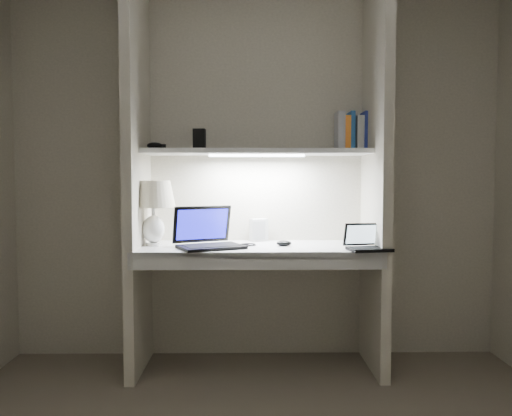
{
  "coord_description": "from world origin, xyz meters",
  "views": [
    {
      "loc": [
        -0.05,
        -1.82,
        1.18
      ],
      "look_at": [
        -0.01,
        1.05,
        1.01
      ],
      "focal_mm": 35.0,
      "sensor_mm": 36.0,
      "label": 1
    }
  ],
  "objects_px": {
    "laptop_netbook": "(367,244)",
    "speaker": "(259,230)",
    "book_row": "(354,132)",
    "laptop_main": "(208,238)",
    "table_lamp": "(153,202)"
  },
  "relations": [
    {
      "from": "laptop_netbook",
      "to": "speaker",
      "type": "relative_size",
      "value": 1.77
    },
    {
      "from": "speaker",
      "to": "book_row",
      "type": "bearing_deg",
      "value": -26.81
    },
    {
      "from": "laptop_main",
      "to": "laptop_netbook",
      "type": "height_order",
      "value": "laptop_main"
    },
    {
      "from": "speaker",
      "to": "laptop_main",
      "type": "bearing_deg",
      "value": -160.52
    },
    {
      "from": "book_row",
      "to": "speaker",
      "type": "bearing_deg",
      "value": 176.02
    },
    {
      "from": "table_lamp",
      "to": "laptop_netbook",
      "type": "bearing_deg",
      "value": -9.68
    },
    {
      "from": "table_lamp",
      "to": "laptop_main",
      "type": "distance_m",
      "value": 0.41
    },
    {
      "from": "laptop_netbook",
      "to": "speaker",
      "type": "distance_m",
      "value": 0.75
    },
    {
      "from": "laptop_main",
      "to": "book_row",
      "type": "height_order",
      "value": "book_row"
    },
    {
      "from": "speaker",
      "to": "book_row",
      "type": "relative_size",
      "value": 0.6
    },
    {
      "from": "laptop_netbook",
      "to": "book_row",
      "type": "height_order",
      "value": "book_row"
    },
    {
      "from": "table_lamp",
      "to": "speaker",
      "type": "xyz_separation_m",
      "value": [
        0.66,
        0.2,
        -0.2
      ]
    },
    {
      "from": "table_lamp",
      "to": "speaker",
      "type": "bearing_deg",
      "value": 16.8
    },
    {
      "from": "laptop_main",
      "to": "laptop_netbook",
      "type": "xyz_separation_m",
      "value": [
        0.93,
        -0.13,
        -0.02
      ]
    },
    {
      "from": "laptop_main",
      "to": "speaker",
      "type": "xyz_separation_m",
      "value": [
        0.31,
        0.29,
        0.02
      ]
    }
  ]
}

